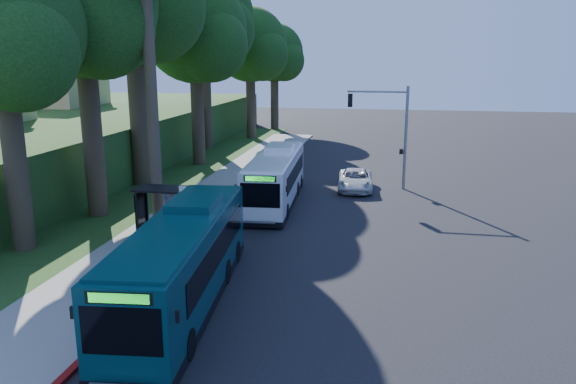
% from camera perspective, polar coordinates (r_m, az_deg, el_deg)
% --- Properties ---
extents(ground, '(140.00, 140.00, 0.00)m').
position_cam_1_polar(ground, '(30.09, 2.72, -3.60)').
color(ground, black).
rests_on(ground, ground).
extents(sidewalk, '(4.50, 70.00, 0.12)m').
position_cam_1_polar(sidewalk, '(31.83, -10.43, -2.73)').
color(sidewalk, gray).
rests_on(sidewalk, ground).
extents(red_curb, '(0.25, 30.00, 0.13)m').
position_cam_1_polar(red_curb, '(27.48, -8.86, -5.30)').
color(red_curb, maroon).
rests_on(red_curb, ground).
extents(grass_verge, '(8.00, 70.00, 0.06)m').
position_cam_1_polar(grass_verge, '(38.50, -15.76, -0.22)').
color(grass_verge, '#234719').
rests_on(grass_verge, ground).
extents(bus_shelter, '(3.20, 1.51, 2.55)m').
position_cam_1_polar(bus_shelter, '(28.80, -12.49, -0.97)').
color(bus_shelter, black).
rests_on(bus_shelter, ground).
extents(stop_sign_pole, '(0.35, 0.06, 3.17)m').
position_cam_1_polar(stop_sign_pole, '(26.13, -10.57, -1.74)').
color(stop_sign_pole, gray).
rests_on(stop_sign_pole, ground).
extents(traffic_signal_pole, '(4.10, 0.30, 7.00)m').
position_cam_1_polar(traffic_signal_pole, '(38.75, 10.41, 6.77)').
color(traffic_signal_pole, gray).
rests_on(traffic_signal_pole, ground).
extents(hillside_backdrop, '(24.00, 60.00, 8.80)m').
position_cam_1_polar(hillside_backdrop, '(53.36, -24.12, 5.49)').
color(hillside_backdrop, '#234719').
rests_on(hillside_backdrop, ground).
extents(tree_0, '(8.40, 8.00, 15.70)m').
position_cam_1_polar(tree_0, '(32.84, -20.05, 16.86)').
color(tree_0, '#382B1E').
rests_on(tree_0, ground).
extents(tree_2, '(8.82, 8.40, 15.12)m').
position_cam_1_polar(tree_2, '(47.19, -9.33, 15.37)').
color(tree_2, '#382B1E').
rests_on(tree_2, ground).
extents(tree_3, '(10.08, 9.60, 17.28)m').
position_cam_1_polar(tree_3, '(55.45, -8.54, 16.67)').
color(tree_3, '#382B1E').
rests_on(tree_3, ground).
extents(tree_4, '(8.40, 8.00, 14.14)m').
position_cam_1_polar(tree_4, '(62.36, -3.79, 14.36)').
color(tree_4, '#382B1E').
rests_on(tree_4, ground).
extents(tree_5, '(7.35, 7.00, 12.86)m').
position_cam_1_polar(tree_5, '(69.93, -1.33, 13.68)').
color(tree_5, '#382B1E').
rests_on(tree_5, ground).
extents(tree_6, '(7.56, 7.20, 13.74)m').
position_cam_1_polar(tree_6, '(28.01, -27.02, 13.84)').
color(tree_6, '#382B1E').
rests_on(tree_6, ground).
extents(white_bus, '(3.07, 11.37, 3.35)m').
position_cam_1_polar(white_bus, '(34.70, -1.25, 1.54)').
color(white_bus, white).
rests_on(white_bus, ground).
extents(teal_bus, '(3.64, 11.98, 3.52)m').
position_cam_1_polar(teal_bus, '(20.89, -10.61, -6.74)').
color(teal_bus, '#0B373D').
rests_on(teal_bus, ground).
extents(pickup, '(2.58, 5.08, 1.37)m').
position_cam_1_polar(pickup, '(38.58, 6.85, 1.24)').
color(pickup, silver).
rests_on(pickup, ground).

